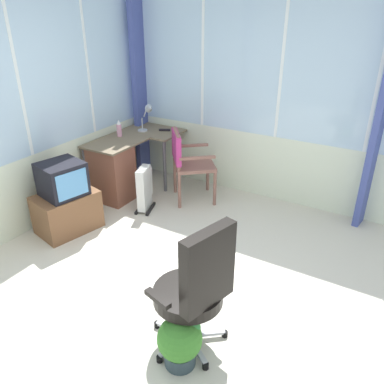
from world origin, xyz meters
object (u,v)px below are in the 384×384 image
at_px(desk, 114,169).
at_px(space_heater, 145,188).
at_px(wooden_armchair, 185,157).
at_px(office_chair, 197,285).
at_px(potted_plant, 181,340).
at_px(desk_lamp, 148,114).
at_px(spray_bottle, 119,128).
at_px(tv_remote, 165,130).
at_px(tv_on_stand, 66,201).

xyz_separation_m(desk, space_heater, (-0.06, -0.52, -0.12)).
height_order(wooden_armchair, office_chair, office_chair).
bearing_deg(wooden_armchair, space_heater, 148.65).
height_order(wooden_armchair, space_heater, wooden_armchair).
bearing_deg(potted_plant, desk_lamp, 39.61).
xyz_separation_m(desk, spray_bottle, (0.27, 0.10, 0.44)).
distance_m(tv_remote, wooden_armchair, 0.67).
bearing_deg(space_heater, spray_bottle, 61.79).
distance_m(tv_on_stand, potted_plant, 2.21).
xyz_separation_m(tv_remote, tv_on_stand, (-1.65, 0.19, -0.39)).
bearing_deg(tv_remote, potted_plant, -171.45).
bearing_deg(spray_bottle, desk_lamp, -22.79).
height_order(tv_remote, tv_on_stand, tv_on_stand).
relative_size(office_chair, tv_on_stand, 1.32).
xyz_separation_m(spray_bottle, office_chair, (-1.87, -2.22, -0.26)).
bearing_deg(potted_plant, tv_on_stand, 66.36).
bearing_deg(desk_lamp, tv_on_stand, -179.73).
bearing_deg(tv_remote, desk, 133.52).
relative_size(desk_lamp, tv_remote, 2.35).
bearing_deg(potted_plant, spray_bottle, 47.09).
bearing_deg(tv_on_stand, desk, 4.96).
relative_size(desk, tv_on_stand, 1.59).
height_order(tv_remote, space_heater, tv_remote).
distance_m(desk, wooden_armchair, 0.92).
height_order(spray_bottle, potted_plant, spray_bottle).
distance_m(desk_lamp, space_heater, 1.10).
relative_size(wooden_armchair, tv_on_stand, 1.14).
relative_size(tv_remote, potted_plant, 0.38).
height_order(desk_lamp, space_heater, desk_lamp).
bearing_deg(spray_bottle, office_chair, -130.09).
height_order(tv_remote, potted_plant, tv_remote).
xyz_separation_m(wooden_armchair, space_heater, (-0.46, 0.28, -0.31)).
distance_m(spray_bottle, space_heater, 0.90).
height_order(desk, space_heater, desk).
xyz_separation_m(spray_bottle, space_heater, (-0.33, -0.62, -0.56)).
relative_size(tv_on_stand, space_heater, 1.45).
bearing_deg(office_chair, wooden_armchair, 33.45).
height_order(tv_on_stand, potted_plant, tv_on_stand).
relative_size(desk_lamp, wooden_armchair, 0.39).
xyz_separation_m(tv_remote, spray_bottle, (-0.49, 0.37, 0.09)).
bearing_deg(tv_on_stand, office_chair, -109.17).
height_order(desk, office_chair, office_chair).
height_order(desk, wooden_armchair, wooden_armchair).
bearing_deg(desk, tv_on_stand, -175.04).
distance_m(desk, desk_lamp, 0.88).
relative_size(desk, tv_remote, 8.45).
xyz_separation_m(spray_bottle, potted_plant, (-2.05, -2.20, -0.62)).
relative_size(wooden_armchair, potted_plant, 2.33).
relative_size(office_chair, space_heater, 1.92).
bearing_deg(desk, office_chair, -127.01).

